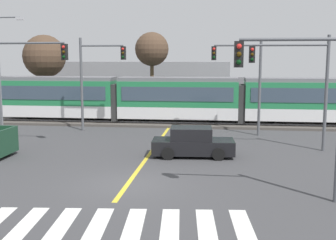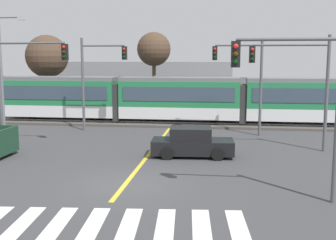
{
  "view_description": "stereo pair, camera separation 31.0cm",
  "coord_description": "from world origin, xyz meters",
  "px_view_note": "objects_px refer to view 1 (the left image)",
  "views": [
    {
      "loc": [
        3.59,
        -16.05,
        5.02
      ],
      "look_at": [
        0.78,
        7.16,
        1.6
      ],
      "focal_mm": 45.0,
      "sensor_mm": 36.0,
      "label": 1
    },
    {
      "loc": [
        3.89,
        -16.01,
        5.02
      ],
      "look_at": [
        0.78,
        7.16,
        1.6
      ],
      "focal_mm": 45.0,
      "sensor_mm": 36.0,
      "label": 2
    }
  ],
  "objects_px": {
    "light_rail_tram": "(178,98)",
    "traffic_light_far_right": "(244,73)",
    "street_lamp_west": "(1,64)",
    "bare_tree_west": "(152,50)",
    "traffic_light_near_right": "(304,88)",
    "traffic_light_mid_right": "(300,75)",
    "bare_tree_far_west": "(44,57)",
    "sedan_crossing": "(193,143)",
    "traffic_light_far_left": "(96,71)",
    "traffic_light_mid_left": "(21,73)"
  },
  "relations": [
    {
      "from": "light_rail_tram",
      "to": "bare_tree_west",
      "type": "xyz_separation_m",
      "value": [
        -2.69,
        4.18,
        3.71
      ]
    },
    {
      "from": "traffic_light_mid_right",
      "to": "bare_tree_west",
      "type": "bearing_deg",
      "value": 128.65
    },
    {
      "from": "traffic_light_near_right",
      "to": "light_rail_tram",
      "type": "bearing_deg",
      "value": 109.35
    },
    {
      "from": "traffic_light_far_left",
      "to": "traffic_light_mid_right",
      "type": "relative_size",
      "value": 1.03
    },
    {
      "from": "traffic_light_mid_right",
      "to": "street_lamp_west",
      "type": "distance_m",
      "value": 20.88
    },
    {
      "from": "bare_tree_far_west",
      "to": "light_rail_tram",
      "type": "bearing_deg",
      "value": -19.08
    },
    {
      "from": "street_lamp_west",
      "to": "bare_tree_west",
      "type": "height_order",
      "value": "street_lamp_west"
    },
    {
      "from": "traffic_light_mid_left",
      "to": "street_lamp_west",
      "type": "distance_m",
      "value": 7.84
    },
    {
      "from": "traffic_light_far_left",
      "to": "traffic_light_far_right",
      "type": "bearing_deg",
      "value": -2.76
    },
    {
      "from": "light_rail_tram",
      "to": "traffic_light_far_right",
      "type": "height_order",
      "value": "traffic_light_far_right"
    },
    {
      "from": "traffic_light_mid_right",
      "to": "bare_tree_west",
      "type": "height_order",
      "value": "bare_tree_west"
    },
    {
      "from": "traffic_light_mid_left",
      "to": "street_lamp_west",
      "type": "xyz_separation_m",
      "value": [
        -4.58,
        6.35,
        0.42
      ]
    },
    {
      "from": "traffic_light_far_left",
      "to": "bare_tree_far_west",
      "type": "bearing_deg",
      "value": 131.62
    },
    {
      "from": "traffic_light_mid_right",
      "to": "street_lamp_west",
      "type": "xyz_separation_m",
      "value": [
        -20.1,
        5.65,
        0.52
      ]
    },
    {
      "from": "sedan_crossing",
      "to": "traffic_light_mid_left",
      "type": "distance_m",
      "value": 10.59
    },
    {
      "from": "traffic_light_far_left",
      "to": "traffic_light_mid_right",
      "type": "xyz_separation_m",
      "value": [
        12.81,
        -4.86,
        -0.03
      ]
    },
    {
      "from": "traffic_light_near_right",
      "to": "bare_tree_west",
      "type": "height_order",
      "value": "bare_tree_west"
    },
    {
      "from": "traffic_light_near_right",
      "to": "traffic_light_far_right",
      "type": "height_order",
      "value": "traffic_light_far_right"
    },
    {
      "from": "sedan_crossing",
      "to": "traffic_light_far_left",
      "type": "height_order",
      "value": "traffic_light_far_left"
    },
    {
      "from": "bare_tree_far_west",
      "to": "traffic_light_mid_left",
      "type": "bearing_deg",
      "value": -72.26
    },
    {
      "from": "traffic_light_near_right",
      "to": "bare_tree_west",
      "type": "xyz_separation_m",
      "value": [
        -8.68,
        21.24,
        1.72
      ]
    },
    {
      "from": "traffic_light_mid_right",
      "to": "traffic_light_far_right",
      "type": "xyz_separation_m",
      "value": [
        -2.75,
        4.37,
        -0.03
      ]
    },
    {
      "from": "traffic_light_far_right",
      "to": "street_lamp_west",
      "type": "bearing_deg",
      "value": 175.79
    },
    {
      "from": "traffic_light_near_right",
      "to": "bare_tree_far_west",
      "type": "height_order",
      "value": "bare_tree_far_west"
    },
    {
      "from": "street_lamp_west",
      "to": "bare_tree_west",
      "type": "xyz_separation_m",
      "value": [
        9.99,
        6.99,
        1.11
      ]
    },
    {
      "from": "traffic_light_mid_right",
      "to": "bare_tree_west",
      "type": "xyz_separation_m",
      "value": [
        -10.11,
        12.64,
        1.63
      ]
    },
    {
      "from": "traffic_light_mid_left",
      "to": "traffic_light_far_right",
      "type": "bearing_deg",
      "value": 21.68
    },
    {
      "from": "traffic_light_far_left",
      "to": "bare_tree_west",
      "type": "xyz_separation_m",
      "value": [
        2.7,
        7.78,
        1.6
      ]
    },
    {
      "from": "sedan_crossing",
      "to": "traffic_light_mid_right",
      "type": "height_order",
      "value": "traffic_light_mid_right"
    },
    {
      "from": "bare_tree_far_west",
      "to": "bare_tree_west",
      "type": "relative_size",
      "value": 0.98
    },
    {
      "from": "bare_tree_far_west",
      "to": "sedan_crossing",
      "type": "bearing_deg",
      "value": -46.44
    },
    {
      "from": "light_rail_tram",
      "to": "bare_tree_far_west",
      "type": "distance_m",
      "value": 13.49
    },
    {
      "from": "traffic_light_mid_left",
      "to": "traffic_light_far_left",
      "type": "bearing_deg",
      "value": 64.06
    },
    {
      "from": "light_rail_tram",
      "to": "traffic_light_mid_right",
      "type": "xyz_separation_m",
      "value": [
        7.42,
        -8.46,
        2.08
      ]
    },
    {
      "from": "sedan_crossing",
      "to": "traffic_light_far_right",
      "type": "bearing_deg",
      "value": 66.18
    },
    {
      "from": "traffic_light_far_left",
      "to": "street_lamp_west",
      "type": "xyz_separation_m",
      "value": [
        -7.28,
        0.79,
        0.49
      ]
    },
    {
      "from": "light_rail_tram",
      "to": "traffic_light_near_right",
      "type": "distance_m",
      "value": 18.19
    },
    {
      "from": "traffic_light_mid_right",
      "to": "traffic_light_far_right",
      "type": "height_order",
      "value": "traffic_light_mid_right"
    },
    {
      "from": "traffic_light_far_left",
      "to": "bare_tree_far_west",
      "type": "relative_size",
      "value": 0.9
    },
    {
      "from": "sedan_crossing",
      "to": "traffic_light_far_right",
      "type": "xyz_separation_m",
      "value": [
        2.89,
        6.54,
        3.4
      ]
    },
    {
      "from": "traffic_light_mid_right",
      "to": "sedan_crossing",
      "type": "bearing_deg",
      "value": -158.98
    },
    {
      "from": "traffic_light_far_left",
      "to": "street_lamp_west",
      "type": "distance_m",
      "value": 7.34
    },
    {
      "from": "traffic_light_near_right",
      "to": "traffic_light_mid_left",
      "type": "relative_size",
      "value": 0.95
    },
    {
      "from": "traffic_light_mid_left",
      "to": "traffic_light_far_left",
      "type": "relative_size",
      "value": 1.0
    },
    {
      "from": "light_rail_tram",
      "to": "street_lamp_west",
      "type": "bearing_deg",
      "value": -167.52
    },
    {
      "from": "street_lamp_west",
      "to": "bare_tree_far_west",
      "type": "relative_size",
      "value": 1.15
    },
    {
      "from": "traffic_light_far_left",
      "to": "bare_tree_far_west",
      "type": "distance_m",
      "value": 10.6
    },
    {
      "from": "traffic_light_near_right",
      "to": "traffic_light_far_left",
      "type": "distance_m",
      "value": 17.63
    },
    {
      "from": "traffic_light_far_right",
      "to": "traffic_light_far_left",
      "type": "bearing_deg",
      "value": 177.24
    },
    {
      "from": "traffic_light_mid_right",
      "to": "bare_tree_far_west",
      "type": "bearing_deg",
      "value": 147.25
    }
  ]
}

